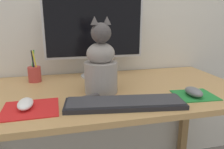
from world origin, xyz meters
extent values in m
cube|color=tan|center=(0.00, 0.00, 0.69)|extent=(1.42, 0.68, 0.02)
cube|color=olive|center=(0.67, 0.30, 0.34)|extent=(0.05, 0.05, 0.68)
cylinder|color=#B2B2B7|center=(0.01, 0.24, 0.71)|extent=(0.17, 0.17, 0.01)
cylinder|color=#B2B2B7|center=(0.01, 0.24, 0.76)|extent=(0.04, 0.04, 0.10)
cube|color=#B2B2B7|center=(0.01, 0.24, 0.99)|extent=(0.56, 0.02, 0.35)
cube|color=black|center=(0.01, 0.23, 0.99)|extent=(0.54, 0.00, 0.33)
cube|color=black|center=(0.05, -0.22, 0.71)|extent=(0.49, 0.20, 0.02)
cube|color=#333338|center=(0.05, -0.22, 0.72)|extent=(0.47, 0.18, 0.01)
cube|color=red|center=(-0.31, -0.17, 0.70)|extent=(0.21, 0.19, 0.00)
cube|color=#238438|center=(0.39, -0.18, 0.70)|extent=(0.18, 0.16, 0.00)
ellipsoid|color=white|center=(-0.33, -0.15, 0.72)|extent=(0.06, 0.11, 0.03)
ellipsoid|color=slate|center=(0.38, -0.19, 0.72)|extent=(0.06, 0.10, 0.04)
cylinder|color=gray|center=(-0.01, -0.03, 0.77)|extent=(0.16, 0.16, 0.14)
ellipsoid|color=gray|center=(-0.01, -0.03, 0.89)|extent=(0.14, 0.12, 0.10)
sphere|color=#474242|center=(-0.01, -0.04, 0.98)|extent=(0.10, 0.10, 0.09)
cone|color=#474242|center=(-0.04, -0.05, 1.03)|extent=(0.04, 0.04, 0.04)
cone|color=#474242|center=(0.02, -0.04, 1.03)|extent=(0.04, 0.04, 0.04)
cylinder|color=#474242|center=(-0.04, -0.10, 0.71)|extent=(0.19, 0.10, 0.02)
cylinder|color=#B23833|center=(-0.33, 0.22, 0.74)|extent=(0.07, 0.07, 0.08)
cylinder|color=yellow|center=(-0.32, 0.21, 0.81)|extent=(0.02, 0.02, 0.14)
cylinder|color=green|center=(-0.34, 0.22, 0.81)|extent=(0.03, 0.02, 0.14)
cylinder|color=black|center=(-0.33, 0.21, 0.81)|extent=(0.02, 0.01, 0.14)
camera|label=1|loc=(-0.19, -1.00, 1.05)|focal=35.00mm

